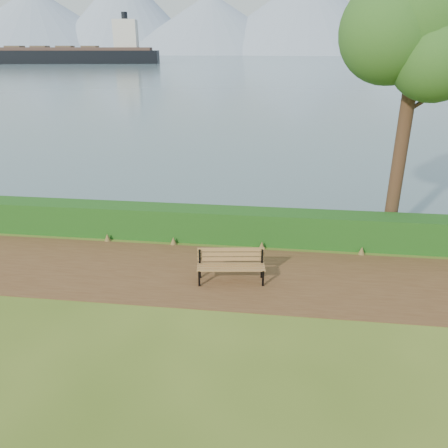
# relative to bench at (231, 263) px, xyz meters

# --- Properties ---
(ground) EXTENTS (140.00, 140.00, 0.00)m
(ground) POSITION_rel_bench_xyz_m (-0.89, -0.06, -0.50)
(ground) COLOR #435919
(ground) RESTS_ON ground
(path) EXTENTS (40.00, 3.40, 0.01)m
(path) POSITION_rel_bench_xyz_m (-0.89, 0.24, -0.49)
(path) COLOR #53331C
(path) RESTS_ON ground
(hedge) EXTENTS (32.00, 0.85, 1.00)m
(hedge) POSITION_rel_bench_xyz_m (-0.89, 2.54, 0.00)
(hedge) COLOR #174513
(hedge) RESTS_ON ground
(water) EXTENTS (700.00, 510.00, 0.00)m
(water) POSITION_rel_bench_xyz_m (-0.89, 259.94, -0.49)
(water) COLOR #3E5665
(water) RESTS_ON ground
(mountains) EXTENTS (585.00, 190.00, 70.00)m
(mountains) POSITION_rel_bench_xyz_m (-10.06, 405.99, 27.20)
(mountains) COLOR #8495B0
(mountains) RESTS_ON ground
(bench) EXTENTS (1.77, 0.72, 0.86)m
(bench) POSITION_rel_bench_xyz_m (0.00, 0.00, 0.00)
(bench) COLOR black
(bench) RESTS_ON ground
(tree) EXTENTS (4.21, 3.45, 8.29)m
(tree) POSITION_rel_bench_xyz_m (4.58, 3.18, 5.67)
(tree) COLOR #311D14
(tree) RESTS_ON ground
(cargo_ship) EXTENTS (63.43, 20.57, 19.03)m
(cargo_ship) POSITION_rel_bench_xyz_m (-73.10, 152.96, 2.34)
(cargo_ship) COLOR black
(cargo_ship) RESTS_ON ground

